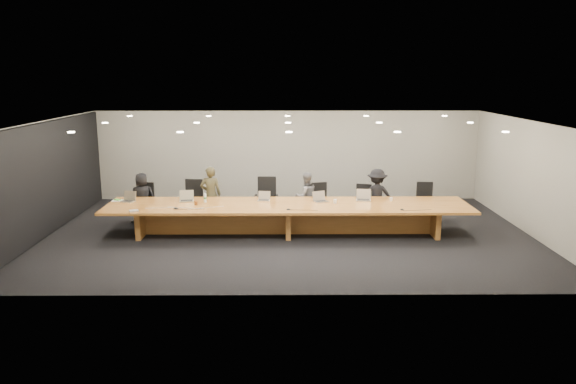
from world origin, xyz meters
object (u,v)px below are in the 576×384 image
(chair_left, at_px, (192,201))
(paper_cup_near, at_px, (335,201))
(chair_far_right, at_px, (425,201))
(mic_center, at_px, (289,209))
(laptop_d, at_px, (321,197))
(person_a, at_px, (142,198))
(chair_right, at_px, (363,202))
(water_bottle, at_px, (205,198))
(person_c, at_px, (306,197))
(laptop_a, at_px, (127,197))
(chair_mid_left, at_px, (266,199))
(paper_cup_far, at_px, (391,199))
(mic_right, at_px, (402,209))
(av_box, at_px, (134,211))
(mic_left, at_px, (176,208))
(conference_table, at_px, (288,213))
(laptop_e, at_px, (364,195))
(laptop_c, at_px, (264,196))
(chair_far_left, at_px, (143,202))
(laptop_b, at_px, (186,196))
(person_b, at_px, (211,194))
(person_d, at_px, (377,196))
(amber_mug, at_px, (196,203))
(chair_mid_right, at_px, (321,202))

(chair_left, bearing_deg, paper_cup_near, -7.11)
(chair_far_right, distance_m, mic_center, 4.21)
(laptop_d, relative_size, mic_center, 2.93)
(chair_left, relative_size, person_a, 0.85)
(chair_right, relative_size, water_bottle, 4.56)
(person_c, relative_size, laptop_a, 3.84)
(chair_left, relative_size, chair_mid_left, 0.95)
(chair_right, xyz_separation_m, laptop_d, (-1.21, -1.01, 0.39))
(paper_cup_far, height_order, mic_right, paper_cup_far)
(chair_mid_left, bearing_deg, av_box, -143.64)
(paper_cup_near, distance_m, mic_left, 3.92)
(conference_table, distance_m, laptop_e, 2.01)
(chair_mid_left, relative_size, laptop_c, 3.94)
(chair_far_left, xyz_separation_m, water_bottle, (1.79, -0.90, 0.32))
(paper_cup_near, distance_m, av_box, 4.89)
(person_a, height_order, laptop_b, person_a)
(person_a, bearing_deg, paper_cup_far, 160.04)
(person_b, distance_m, laptop_d, 3.02)
(person_d, xyz_separation_m, amber_mug, (-4.67, -1.19, 0.08))
(person_a, bearing_deg, laptop_a, 65.12)
(paper_cup_far, bearing_deg, paper_cup_near, -170.24)
(person_a, bearing_deg, mic_left, 113.89)
(chair_left, bearing_deg, mic_right, -9.57)
(amber_mug, bearing_deg, mic_right, -6.14)
(person_c, bearing_deg, laptop_a, -9.44)
(conference_table, relative_size, mic_left, 72.20)
(laptop_d, distance_m, amber_mug, 3.13)
(chair_left, bearing_deg, laptop_a, -139.51)
(chair_far_right, bearing_deg, av_box, -159.87)
(person_c, bearing_deg, laptop_c, 15.89)
(chair_left, relative_size, laptop_e, 3.11)
(chair_left, relative_size, mic_right, 10.56)
(conference_table, relative_size, laptop_e, 24.39)
(person_d, height_order, paper_cup_near, person_d)
(person_b, bearing_deg, chair_far_right, 177.48)
(laptop_a, distance_m, mic_left, 1.57)
(chair_left, relative_size, water_bottle, 5.27)
(paper_cup_far, relative_size, mic_center, 0.72)
(chair_far_left, xyz_separation_m, chair_left, (1.30, 0.05, 0.04))
(laptop_b, bearing_deg, person_a, 141.63)
(laptop_a, distance_m, paper_cup_far, 6.70)
(chair_far_left, relative_size, chair_far_right, 1.03)
(chair_far_right, height_order, paper_cup_near, chair_far_right)
(chair_mid_left, relative_size, person_c, 0.90)
(chair_far_left, distance_m, laptop_b, 1.58)
(paper_cup_far, bearing_deg, laptop_e, 175.92)
(chair_far_right, distance_m, person_b, 5.83)
(chair_mid_right, xyz_separation_m, person_d, (1.47, -0.15, 0.20))
(chair_left, xyz_separation_m, paper_cup_far, (5.22, -0.85, 0.22))
(chair_right, bearing_deg, chair_left, -163.66)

